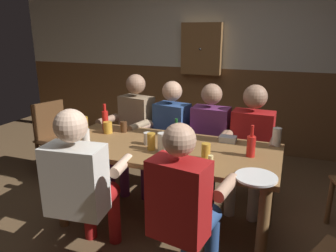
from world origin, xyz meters
TOP-DOWN VIEW (x-y plane):
  - ground_plane at (0.00, 0.00)m, footprint 7.97×7.97m
  - back_wall_upper at (0.00, 2.38)m, footprint 6.64×0.12m
  - back_wall_wainscot at (0.00, 2.38)m, footprint 6.64×0.12m
  - dining_table at (0.00, 0.17)m, footprint 1.85×0.83m
  - person_0 at (-0.64, 0.81)m, footprint 0.55×0.56m
  - person_1 at (-0.22, 0.80)m, footprint 0.52×0.57m
  - person_2 at (0.21, 0.81)m, footprint 0.51×0.51m
  - person_3 at (0.62, 0.81)m, footprint 0.54×0.52m
  - person_4 at (-0.38, -0.47)m, footprint 0.57×0.56m
  - person_5 at (0.38, -0.46)m, footprint 0.53×0.55m
  - chair_empty_near_left at (-1.58, 0.68)m, footprint 0.55×0.55m
  - table_candle at (0.45, -0.08)m, footprint 0.04×0.04m
  - condiment_caddy at (0.46, 0.47)m, footprint 0.14×0.10m
  - plate_0 at (0.77, -0.17)m, footprint 0.28×0.28m
  - bottle_0 at (0.69, 0.20)m, footprint 0.07×0.07m
  - bottle_1 at (-0.71, 0.39)m, footprint 0.06×0.06m
  - bottle_2 at (0.16, 0.01)m, footprint 0.06×0.06m
  - pint_glass_0 at (-0.63, 0.31)m, footprint 0.08×0.08m
  - pint_glass_1 at (0.86, 0.52)m, footprint 0.07×0.07m
  - pint_glass_2 at (-0.08, 0.06)m, footprint 0.07×0.07m
  - pint_glass_3 at (0.38, 0.02)m, footprint 0.07×0.07m
  - pint_glass_4 at (-0.15, 0.16)m, footprint 0.07×0.07m
  - pint_glass_5 at (-0.85, 0.24)m, footprint 0.08×0.08m
  - pint_glass_6 at (-0.60, -0.08)m, footprint 0.07×0.07m
  - pint_glass_7 at (0.02, 0.06)m, footprint 0.07×0.07m
  - pint_glass_8 at (-0.51, 0.40)m, footprint 0.06×0.06m
  - wall_dart_cabinet at (-0.29, 2.25)m, footprint 0.56×0.15m

SIDE VIEW (x-z plane):
  - ground_plane at x=0.00m, z-range 0.00..0.00m
  - chair_empty_near_left at x=-1.58m, z-range 0.04..0.92m
  - back_wall_wainscot at x=0.00m, z-range 0.00..1.16m
  - dining_table at x=0.00m, z-range 0.27..1.02m
  - person_5 at x=0.38m, z-range 0.06..1.24m
  - person_1 at x=-0.22m, z-range 0.06..1.24m
  - person_2 at x=0.21m, z-range 0.06..1.24m
  - person_3 at x=0.62m, z-range 0.07..1.26m
  - person_4 at x=-0.38m, z-range 0.07..1.26m
  - person_0 at x=-0.64m, z-range 0.06..1.29m
  - plate_0 at x=0.77m, z-range 0.75..0.77m
  - condiment_caddy at x=0.46m, z-range 0.75..0.80m
  - table_candle at x=0.45m, z-range 0.75..0.83m
  - pint_glass_8 at x=-0.51m, z-range 0.75..0.85m
  - pint_glass_4 at x=-0.15m, z-range 0.75..0.86m
  - pint_glass_0 at x=-0.63m, z-range 0.75..0.86m
  - pint_glass_3 at x=0.38m, z-range 0.75..0.88m
  - pint_glass_2 at x=-0.08m, z-range 0.75..0.89m
  - pint_glass_7 at x=0.02m, z-range 0.75..0.90m
  - pint_glass_5 at x=-0.85m, z-range 0.75..0.90m
  - pint_glass_1 at x=0.86m, z-range 0.75..0.90m
  - pint_glass_6 at x=-0.60m, z-range 0.75..0.91m
  - bottle_0 at x=0.69m, z-range 0.71..0.96m
  - bottle_1 at x=-0.71m, z-range 0.73..0.98m
  - bottle_2 at x=0.16m, z-range 0.72..1.01m
  - wall_dart_cabinet at x=-0.29m, z-range 1.08..1.78m
  - back_wall_upper at x=0.00m, z-range 1.16..2.44m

